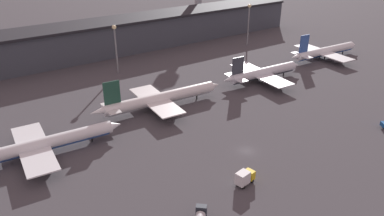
{
  "coord_description": "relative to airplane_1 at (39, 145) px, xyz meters",
  "views": [
    {
      "loc": [
        -62.12,
        -63.68,
        55.76
      ],
      "look_at": [
        -3.97,
        20.74,
        6.0
      ],
      "focal_mm": 35.0,
      "sensor_mm": 36.0,
      "label": 1
    }
  ],
  "objects": [
    {
      "name": "lamp_post_1",
      "position": [
        44.0,
        47.08,
        10.08
      ],
      "size": [
        1.8,
        1.8,
        20.33
      ],
      "color": "slate",
      "rests_on": "ground"
    },
    {
      "name": "airplane_1",
      "position": [
        0.0,
        0.0,
        0.0
      ],
      "size": [
        46.04,
        28.35,
        12.75
      ],
      "rotation": [
        0.0,
        0.0,
        -0.07
      ],
      "color": "white",
      "rests_on": "ground"
    },
    {
      "name": "terminal_building",
      "position": [
        47.31,
        75.06,
        4.75
      ],
      "size": [
        227.32,
        20.72,
        15.79
      ],
      "color": "#3D424C",
      "rests_on": "ground"
    },
    {
      "name": "service_vehicle_2",
      "position": [
        36.84,
        -40.62,
        -1.17
      ],
      "size": [
        5.42,
        3.21,
        3.75
      ],
      "rotation": [
        0.0,
        0.0,
        0.18
      ],
      "color": "gold",
      "rests_on": "ground"
    },
    {
      "name": "ground",
      "position": [
        47.31,
        -29.81,
        -3.21
      ],
      "size": [
        600.0,
        600.0,
        0.0
      ],
      "primitive_type": "plane",
      "color": "#423F44"
    },
    {
      "name": "lamp_post_2",
      "position": [
        117.04,
        47.08,
        10.5
      ],
      "size": [
        1.8,
        1.8,
        21.06
      ],
      "color": "slate",
      "rests_on": "ground"
    },
    {
      "name": "airplane_3",
      "position": [
        87.83,
        5.8,
        0.11
      ],
      "size": [
        38.82,
        30.38,
        11.97
      ],
      "rotation": [
        0.0,
        0.0,
        -0.07
      ],
      "color": "silver",
      "rests_on": "ground"
    },
    {
      "name": "airplane_2",
      "position": [
        41.52,
        7.41,
        0.2
      ],
      "size": [
        48.03,
        27.19,
        13.04
      ],
      "rotation": [
        0.0,
        0.0,
        -0.07
      ],
      "color": "white",
      "rests_on": "ground"
    },
    {
      "name": "airplane_4",
      "position": [
        132.12,
        10.19,
        0.06
      ],
      "size": [
        43.11,
        30.08,
        13.02
      ],
      "rotation": [
        0.0,
        0.0,
        -0.07
      ],
      "color": "white",
      "rests_on": "ground"
    }
  ]
}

